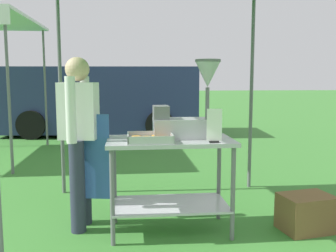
% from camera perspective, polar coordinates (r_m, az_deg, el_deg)
% --- Properties ---
extents(ground_plane, '(70.00, 70.00, 0.00)m').
position_cam_1_polar(ground_plane, '(8.59, -1.86, -2.27)').
color(ground_plane, '#3D7F33').
extents(donut_cart, '(1.14, 0.61, 0.87)m').
position_cam_1_polar(donut_cart, '(3.47, 0.35, -5.90)').
color(donut_cart, '#B7B7BC').
rests_on(donut_cart, ground).
extents(donut_tray, '(0.39, 0.34, 0.07)m').
position_cam_1_polar(donut_tray, '(3.27, -2.76, -1.98)').
color(donut_tray, '#B7B7BC').
rests_on(donut_tray, donut_cart).
extents(donut_fryer, '(0.62, 0.28, 0.72)m').
position_cam_1_polar(donut_fryer, '(3.47, 3.15, 2.24)').
color(donut_fryer, '#B7B7BC').
rests_on(donut_fryer, donut_cart).
extents(menu_sign, '(0.13, 0.05, 0.29)m').
position_cam_1_polar(menu_sign, '(3.24, 7.02, -0.29)').
color(menu_sign, black).
rests_on(menu_sign, donut_cart).
extents(vendor, '(0.46, 0.54, 1.61)m').
position_cam_1_polar(vendor, '(3.59, -13.20, -1.20)').
color(vendor, '#2D3347').
rests_on(vendor, ground).
extents(supply_crate, '(0.52, 0.42, 0.34)m').
position_cam_1_polar(supply_crate, '(3.83, 20.21, -12.24)').
color(supply_crate, brown).
rests_on(supply_crate, ground).
extents(van_navy, '(4.98, 2.42, 1.69)m').
position_cam_1_polar(van_navy, '(9.84, -10.08, 3.97)').
color(van_navy, navy).
rests_on(van_navy, ground).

